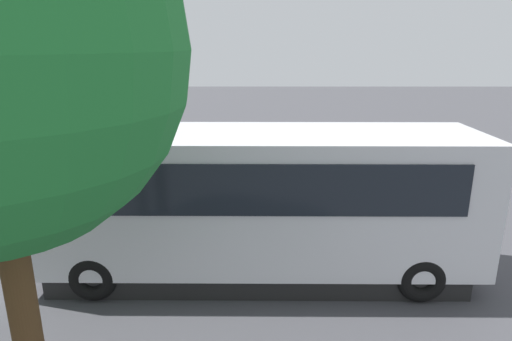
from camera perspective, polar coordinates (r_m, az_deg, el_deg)
name	(u,v)px	position (r m, az deg, el deg)	size (l,w,h in m)	color
ground_plane	(276,204)	(14.26, 2.57, -4.41)	(80.00, 80.00, 0.00)	#424247
tour_bus	(257,205)	(9.56, 0.07, -4.50)	(9.44, 2.63, 3.25)	silver
spectator_far_left	(308,184)	(12.85, 6.77, -1.73)	(0.58, 0.38, 1.80)	black
spectator_left	(264,187)	(12.76, 1.06, -2.11)	(0.57, 0.32, 1.70)	black
spectator_centre	(225,188)	(12.67, -4.02, -2.35)	(0.58, 0.34, 1.68)	black
parked_motorcycle_silver	(273,218)	(11.89, 2.18, -6.25)	(2.05, 0.62, 0.99)	black
stunt_motorcycle	(240,156)	(16.27, -2.05, 1.96)	(1.83, 1.16, 1.72)	black
bay_line_a	(415,204)	(15.16, 19.98, -4.13)	(0.30, 4.26, 0.01)	white
bay_line_b	(337,204)	(14.50, 10.52, -4.32)	(0.28, 3.87, 0.01)	white
bay_line_c	(259,204)	(14.26, 0.44, -4.38)	(0.27, 3.65, 0.01)	white
bay_line_d	(182,204)	(14.47, -9.65, -4.32)	(0.30, 4.24, 0.01)	white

